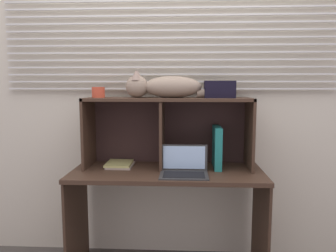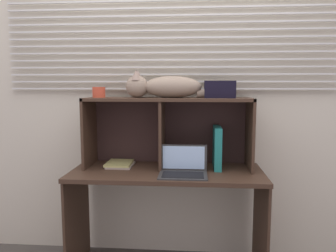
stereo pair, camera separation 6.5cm
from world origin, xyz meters
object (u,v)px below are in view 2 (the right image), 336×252
cat (164,87)px  storage_box (220,89)px  book_stack (120,164)px  small_basket (99,92)px  laptop (183,169)px  binder_upright (217,147)px

cat → storage_box: 0.40m
cat → book_stack: cat is taller
cat → book_stack: bearing=-179.2°
small_basket → laptop: bearing=-17.8°
laptop → cat: bearing=126.2°
book_stack → small_basket: size_ratio=2.44×
cat → binder_upright: 0.59m
storage_box → book_stack: bearing=-179.6°
binder_upright → small_basket: size_ratio=3.27×
laptop → binder_upright: (0.24, 0.20, 0.11)m
laptop → book_stack: bearing=157.6°
laptop → storage_box: storage_box is taller
cat → book_stack: (-0.33, -0.00, -0.58)m
book_stack → storage_box: size_ratio=1.05×
binder_upright → small_basket: small_basket is taller
cat → storage_box: bearing=0.0°
binder_upright → small_basket: 0.96m
laptop → storage_box: bearing=39.1°
book_stack → binder_upright: bearing=0.4°
laptop → book_stack: laptop is taller
cat → laptop: size_ratio=2.28×
binder_upright → small_basket: bearing=180.0°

